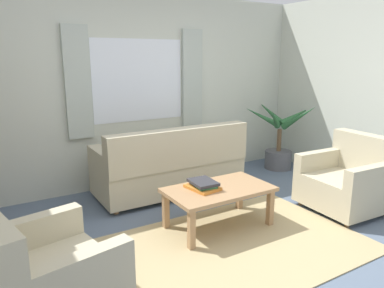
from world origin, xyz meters
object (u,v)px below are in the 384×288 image
(armchair_right, at_px, (348,180))
(coffee_table, at_px, (219,193))
(book_stack_on_table, at_px, (203,185))
(armchair_left, at_px, (40,280))
(potted_plant, at_px, (279,143))
(couch, at_px, (171,167))

(armchair_right, distance_m, coffee_table, 1.63)
(book_stack_on_table, bearing_deg, armchair_left, -158.40)
(book_stack_on_table, xyz_separation_m, potted_plant, (2.19, 1.16, -0.07))
(coffee_table, bearing_deg, potted_plant, 30.90)
(armchair_right, relative_size, potted_plant, 0.69)
(couch, xyz_separation_m, armchair_right, (1.54, -1.51, -0.01))
(armchair_left, xyz_separation_m, potted_plant, (3.89, 1.83, 0.06))
(armchair_right, bearing_deg, coffee_table, -101.07)
(coffee_table, bearing_deg, armchair_right, -14.03)
(couch, xyz_separation_m, book_stack_on_table, (-0.19, -1.05, 0.11))
(armchair_right, height_order, book_stack_on_table, armchair_right)
(coffee_table, bearing_deg, couch, 88.27)
(book_stack_on_table, height_order, potted_plant, potted_plant)
(couch, distance_m, armchair_right, 2.16)
(armchair_right, bearing_deg, potted_plant, 167.05)
(armchair_left, distance_m, book_stack_on_table, 1.83)
(armchair_left, bearing_deg, coffee_table, -83.12)
(armchair_right, bearing_deg, book_stack_on_table, -101.79)
(coffee_table, height_order, potted_plant, potted_plant)
(coffee_table, xyz_separation_m, book_stack_on_table, (-0.16, 0.06, 0.10))
(couch, relative_size, armchair_right, 2.16)
(potted_plant, bearing_deg, armchair_left, -154.82)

